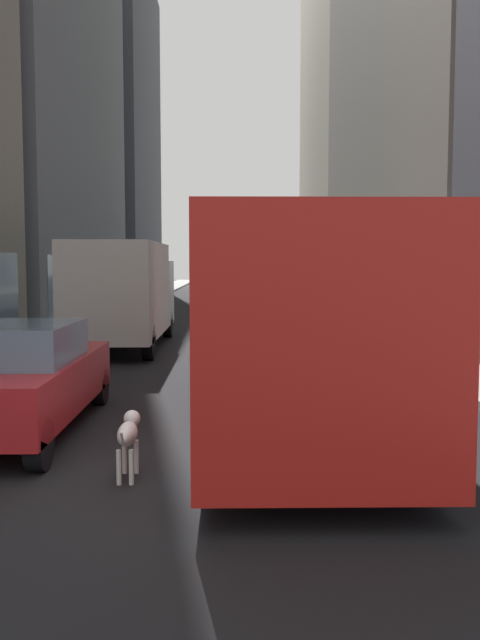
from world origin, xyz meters
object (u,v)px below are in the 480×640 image
at_px(car_yellow_taxi, 273,292).
at_px(dalmatian_dog, 128,434).
at_px(box_truck, 124,291).
at_px(transit_bus, 283,304).
at_px(car_red_coupe, 19,377).
at_px(car_blue_hatchback, 208,286).

distance_m(car_yellow_taxi, dalmatian_dog, 31.99).
bearing_deg(box_truck, transit_bus, -64.60).
xyz_separation_m(car_red_coupe, dalmatian_dog, (1.90, -2.15, -0.31)).
height_order(car_red_coupe, car_yellow_taxi, same).
bearing_deg(car_red_coupe, car_blue_hatchback, 87.68).
bearing_deg(car_red_coupe, dalmatian_dog, -48.48).
height_order(car_yellow_taxi, dalmatian_dog, car_yellow_taxi).
height_order(transit_bus, box_truck, same).
xyz_separation_m(car_red_coupe, car_yellow_taxi, (5.60, 29.62, 0.00)).
relative_size(car_red_coupe, box_truck, 0.63).
bearing_deg(transit_bus, car_yellow_taxi, 86.71).
bearing_deg(car_blue_hatchback, car_yellow_taxi, -67.88).
xyz_separation_m(car_blue_hatchback, car_red_coupe, (-1.60, -39.46, 0.00)).
height_order(car_yellow_taxi, box_truck, box_truck).
bearing_deg(box_truck, car_red_coupe, -90.00).
xyz_separation_m(car_blue_hatchback, box_truck, (-1.60, -29.29, 0.85)).
relative_size(transit_bus, car_yellow_taxi, 2.42).
height_order(car_blue_hatchback, dalmatian_dog, car_blue_hatchback).
relative_size(car_blue_hatchback, dalmatian_dog, 4.12).
relative_size(car_red_coupe, car_yellow_taxi, 0.99).
distance_m(transit_bus, dalmatian_dog, 4.60).
xyz_separation_m(car_blue_hatchback, dalmatian_dog, (0.30, -41.61, -0.31)).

